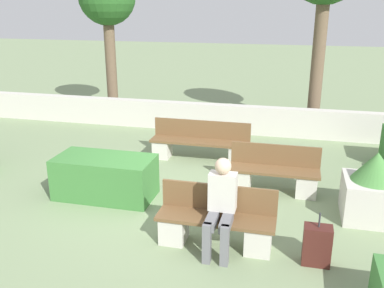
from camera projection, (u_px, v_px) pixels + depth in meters
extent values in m
plane|color=gray|center=(167.00, 199.00, 7.61)|extent=(60.00, 60.00, 0.00)
cube|color=beige|center=(214.00, 118.00, 11.51)|extent=(13.78, 0.30, 0.75)
cube|color=brown|center=(215.00, 219.00, 6.03)|extent=(1.69, 0.44, 0.05)
cube|color=brown|center=(219.00, 197.00, 6.18)|extent=(1.69, 0.04, 0.40)
cube|color=beige|center=(174.00, 228.00, 6.24)|extent=(0.36, 0.40, 0.40)
cube|color=beige|center=(258.00, 239.00, 5.96)|extent=(0.36, 0.40, 0.40)
cube|color=brown|center=(199.00, 142.00, 9.35)|extent=(2.17, 0.44, 0.05)
cube|color=brown|center=(202.00, 129.00, 9.50)|extent=(2.17, 0.04, 0.40)
cube|color=beige|center=(162.00, 149.00, 9.61)|extent=(0.36, 0.40, 0.40)
cube|color=beige|center=(238.00, 155.00, 9.23)|extent=(0.36, 0.40, 0.40)
cube|color=brown|center=(274.00, 171.00, 7.75)|extent=(1.64, 0.44, 0.05)
cube|color=brown|center=(275.00, 155.00, 7.91)|extent=(1.64, 0.05, 0.40)
cube|color=beige|center=(241.00, 179.00, 7.96)|extent=(0.36, 0.40, 0.40)
cube|color=beige|center=(306.00, 185.00, 7.69)|extent=(0.36, 0.40, 0.40)
cube|color=slate|center=(212.00, 220.00, 5.81)|extent=(0.14, 0.46, 0.13)
cube|color=slate|center=(226.00, 222.00, 5.76)|extent=(0.14, 0.46, 0.13)
cube|color=slate|center=(207.00, 243.00, 5.67)|extent=(0.11, 0.11, 0.58)
cube|color=slate|center=(225.00, 246.00, 5.62)|extent=(0.11, 0.11, 0.58)
cube|color=beige|center=(223.00, 191.00, 5.90)|extent=(0.38, 0.22, 0.54)
sphere|color=beige|center=(223.00, 166.00, 5.76)|extent=(0.23, 0.23, 0.23)
cube|color=#3D7A38|center=(105.00, 177.00, 7.61)|extent=(1.74, 0.87, 0.74)
cube|color=beige|center=(372.00, 199.00, 6.86)|extent=(0.90, 0.90, 0.66)
cone|color=#47843D|center=(377.00, 167.00, 6.68)|extent=(0.74, 0.74, 0.47)
cube|color=#471E19|center=(317.00, 245.00, 5.65)|extent=(0.37, 0.23, 0.55)
cylinder|color=#333338|center=(320.00, 220.00, 5.54)|extent=(0.02, 0.02, 0.20)
cylinder|color=brown|center=(111.00, 64.00, 13.08)|extent=(0.32, 0.32, 3.04)
cylinder|color=brown|center=(318.00, 62.00, 11.27)|extent=(0.34, 0.34, 3.68)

